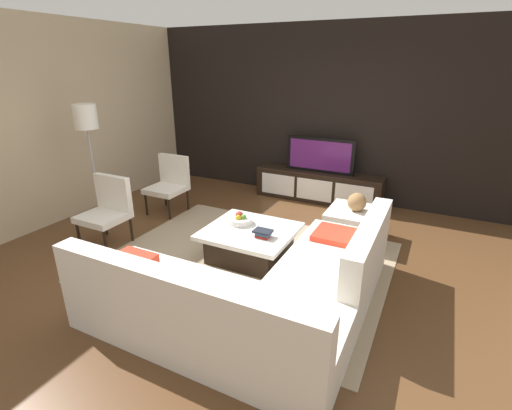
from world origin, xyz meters
TOP-DOWN VIEW (x-y plane):
  - ground_plane at (0.00, 0.00)m, footprint 14.00×14.00m
  - feature_wall_back at (0.00, 2.70)m, footprint 6.40×0.12m
  - side_wall_left at (-3.20, 0.20)m, footprint 0.12×5.20m
  - area_rug at (-0.10, 0.00)m, footprint 3.18×2.59m
  - media_console at (0.00, 2.40)m, footprint 2.10×0.45m
  - television at (0.00, 2.40)m, footprint 1.13×0.06m
  - sectional_couch at (0.51, -0.86)m, footprint 2.33×2.38m
  - coffee_table at (-0.10, 0.10)m, footprint 1.02×0.94m
  - accent_chair_near at (-1.92, -0.32)m, footprint 0.55×0.51m
  - floor_lamp at (-2.49, 0.03)m, footprint 0.30×0.30m
  - ottoman at (0.89, 1.19)m, footprint 0.70×0.70m
  - fruit_bowl at (-0.28, 0.20)m, footprint 0.28×0.28m
  - accent_chair_far at (-1.92, 0.92)m, footprint 0.53×0.53m
  - decorative_ball at (0.89, 1.19)m, footprint 0.24×0.24m
  - book_stack at (0.12, -0.02)m, footprint 0.20×0.15m

SIDE VIEW (x-z plane):
  - ground_plane at x=0.00m, z-range 0.00..0.00m
  - area_rug at x=-0.10m, z-range 0.00..0.01m
  - ottoman at x=0.89m, z-range 0.00..0.40m
  - coffee_table at x=-0.10m, z-range 0.01..0.39m
  - media_console at x=0.00m, z-range 0.00..0.50m
  - sectional_couch at x=0.51m, z-range -0.13..0.68m
  - book_stack at x=0.12m, z-range 0.39..0.47m
  - fruit_bowl at x=-0.28m, z-range 0.36..0.49m
  - accent_chair_far at x=-1.92m, z-range 0.05..0.92m
  - accent_chair_near at x=-1.92m, z-range 0.06..0.93m
  - decorative_ball at x=0.89m, z-range 0.40..0.64m
  - television at x=0.00m, z-range 0.50..1.07m
  - feature_wall_back at x=0.00m, z-range 0.00..2.80m
  - side_wall_left at x=-3.20m, z-range 0.00..2.80m
  - floor_lamp at x=-2.49m, z-range 0.57..2.27m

